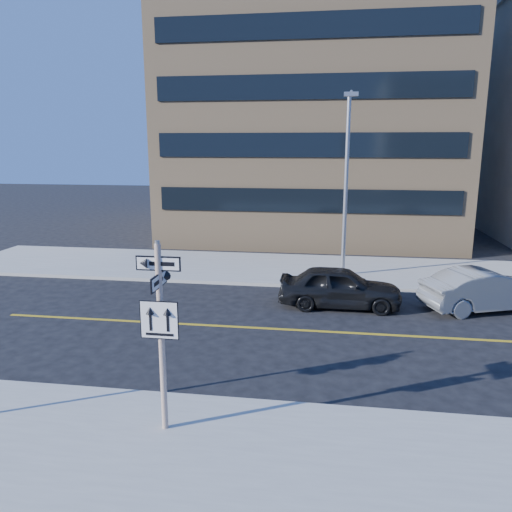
% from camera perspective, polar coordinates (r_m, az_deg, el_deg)
% --- Properties ---
extents(ground, '(120.00, 120.00, 0.00)m').
position_cam_1_polar(ground, '(13.56, -6.83, -13.92)').
color(ground, black).
rests_on(ground, ground).
extents(sign_pole, '(0.92, 0.92, 4.06)m').
position_cam_1_polar(sign_pole, '(10.39, -10.83, -7.93)').
color(sign_pole, silver).
rests_on(sign_pole, near_sidewalk).
extents(parked_car_a, '(1.85, 4.58, 1.56)m').
position_cam_1_polar(parked_car_a, '(19.13, 9.56, -3.50)').
color(parked_car_a, black).
rests_on(parked_car_a, ground).
extents(parked_car_b, '(3.14, 4.97, 1.55)m').
position_cam_1_polar(parked_car_b, '(20.36, 24.77, -3.54)').
color(parked_car_b, slate).
rests_on(parked_car_b, ground).
extents(streetlight_a, '(0.55, 2.25, 8.00)m').
position_cam_1_polar(streetlight_a, '(22.48, 10.31, 9.18)').
color(streetlight_a, gray).
rests_on(streetlight_a, far_sidewalk).
extents(building_brick, '(18.00, 18.00, 18.00)m').
position_cam_1_polar(building_brick, '(36.81, 6.67, 17.20)').
color(building_brick, tan).
rests_on(building_brick, ground).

